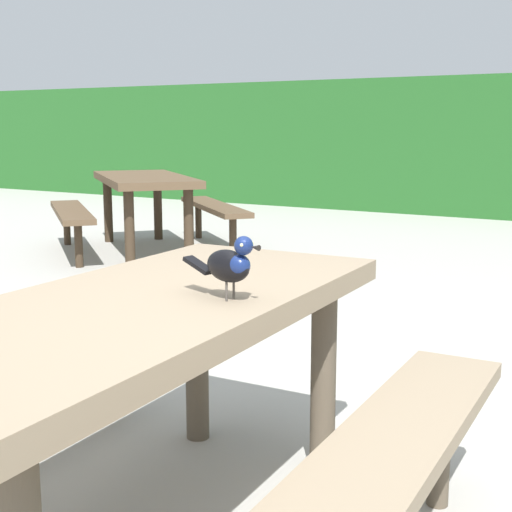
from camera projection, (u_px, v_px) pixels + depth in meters
name	position (u px, v px, depth m)	size (l,w,h in m)	color
picnic_table_foreground	(138.00, 364.00, 2.03)	(1.74, 1.83, 0.74)	#84725B
bird_grackle	(231.00, 264.00, 1.97)	(0.28, 0.10, 0.18)	black
picnic_table_mid_left	(145.00, 195.00, 7.02)	(2.39, 2.39, 0.74)	brown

